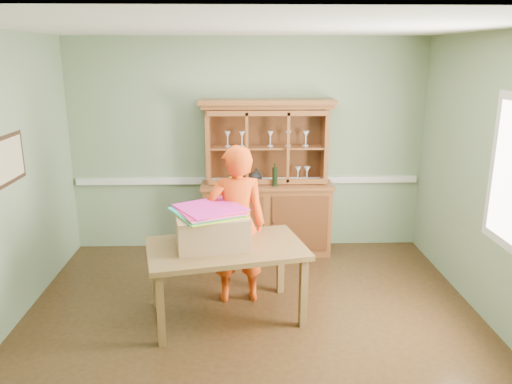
{
  "coord_description": "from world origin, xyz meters",
  "views": [
    {
      "loc": [
        -0.11,
        -4.3,
        2.5
      ],
      "look_at": [
        0.05,
        0.4,
        1.18
      ],
      "focal_mm": 35.0,
      "sensor_mm": 36.0,
      "label": 1
    }
  ],
  "objects_px": {
    "cardboard_box": "(212,230)",
    "person": "(237,225)",
    "china_hutch": "(267,200)",
    "dining_table": "(226,255)"
  },
  "relations": [
    {
      "from": "cardboard_box",
      "to": "person",
      "type": "bearing_deg",
      "value": 53.9
    },
    {
      "from": "china_hutch",
      "to": "person",
      "type": "xyz_separation_m",
      "value": [
        -0.37,
        -1.32,
        0.13
      ]
    },
    {
      "from": "china_hutch",
      "to": "dining_table",
      "type": "xyz_separation_m",
      "value": [
        -0.48,
        -1.67,
        -0.04
      ]
    },
    {
      "from": "cardboard_box",
      "to": "china_hutch",
      "type": "bearing_deg",
      "value": 69.62
    },
    {
      "from": "china_hutch",
      "to": "dining_table",
      "type": "relative_size",
      "value": 1.2
    },
    {
      "from": "dining_table",
      "to": "cardboard_box",
      "type": "height_order",
      "value": "cardboard_box"
    },
    {
      "from": "dining_table",
      "to": "cardboard_box",
      "type": "relative_size",
      "value": 2.47
    },
    {
      "from": "dining_table",
      "to": "person",
      "type": "bearing_deg",
      "value": 61.33
    },
    {
      "from": "dining_table",
      "to": "cardboard_box",
      "type": "distance_m",
      "value": 0.28
    },
    {
      "from": "cardboard_box",
      "to": "dining_table",
      "type": "bearing_deg",
      "value": -11.99
    }
  ]
}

